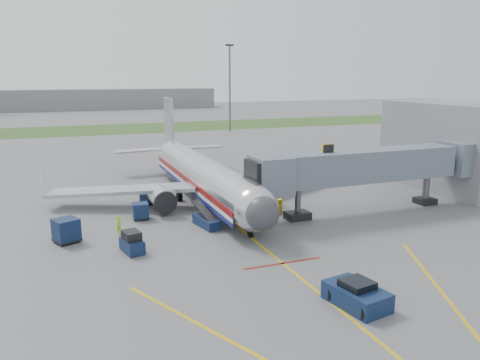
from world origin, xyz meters
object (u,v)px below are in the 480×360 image
object	(u,v)px
belt_loader	(207,221)
ramp_worker	(119,225)
baggage_tug	(132,243)
pushback_tug	(357,295)
airliner	(203,175)

from	to	relation	value
belt_loader	ramp_worker	distance (m)	7.53
baggage_tug	ramp_worker	distance (m)	4.57
baggage_tug	belt_loader	size ratio (longest dim) A/B	0.63
pushback_tug	belt_loader	world-z (taller)	belt_loader
baggage_tug	ramp_worker	world-z (taller)	baggage_tug
pushback_tug	ramp_worker	distance (m)	21.04
pushback_tug	ramp_worker	bearing A→B (deg)	122.13
airliner	pushback_tug	xyz separation A→B (m)	(1.19, -26.38, -2.01)
airliner	ramp_worker	xyz separation A→B (m)	(-10.00, -8.57, -1.84)
airliner	ramp_worker	size ratio (longest dim) A/B	22.01
baggage_tug	belt_loader	distance (m)	8.10
pushback_tug	baggage_tug	bearing A→B (deg)	129.16
airliner	ramp_worker	bearing A→B (deg)	-139.42
airliner	belt_loader	xyz separation A→B (m)	(-2.51, -9.24, -2.17)
ramp_worker	airliner	bearing A→B (deg)	-14.96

